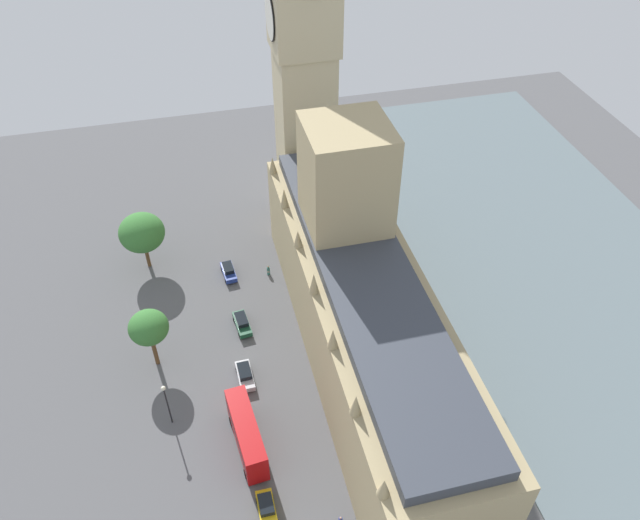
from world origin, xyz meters
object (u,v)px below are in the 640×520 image
object	(u,v)px
car_blue_opposite_hall	(228,271)
car_dark_green_near_tower	(242,323)
clock_tower	(304,49)
car_silver_by_river_gate	(245,375)
parliament_building	(361,301)
street_lamp_midblock	(166,398)
double_decker_bus_far_end	(247,434)
plane_tree_corner	(149,328)
car_yellow_cab_kerbside	(267,508)
pedestrian_under_trees	(268,271)
plane_tree_leading	(142,233)

from	to	relation	value
car_blue_opposite_hall	car_dark_green_near_tower	world-z (taller)	same
clock_tower	car_silver_by_river_gate	size ratio (longest dim) A/B	11.76
car_dark_green_near_tower	parliament_building	bearing A→B (deg)	146.51
clock_tower	street_lamp_midblock	world-z (taller)	clock_tower
parliament_building	clock_tower	distance (m)	36.71
parliament_building	double_decker_bus_far_end	bearing A→B (deg)	33.82
car_dark_green_near_tower	plane_tree_corner	distance (m)	13.75
car_yellow_cab_kerbside	street_lamp_midblock	size ratio (longest dim) A/B	0.62
car_silver_by_river_gate	pedestrian_under_trees	xyz separation A→B (m)	(-6.51, -18.92, -0.14)
car_yellow_cab_kerbside	clock_tower	bearing A→B (deg)	-107.88
car_silver_by_river_gate	plane_tree_corner	world-z (taller)	plane_tree_corner
parliament_building	plane_tree_corner	bearing A→B (deg)	-8.65
pedestrian_under_trees	street_lamp_midblock	distance (m)	28.59
double_decker_bus_far_end	plane_tree_leading	xyz separation A→B (m)	(9.92, -35.16, 3.96)
car_dark_green_near_tower	double_decker_bus_far_end	size ratio (longest dim) A/B	0.46
clock_tower	car_dark_green_near_tower	bearing A→B (deg)	57.79
clock_tower	car_dark_green_near_tower	xyz separation A→B (m)	(14.56, 23.12, -28.26)
pedestrian_under_trees	plane_tree_leading	world-z (taller)	plane_tree_leading
clock_tower	car_silver_by_river_gate	bearing A→B (deg)	64.22
plane_tree_leading	clock_tower	bearing A→B (deg)	-165.58
parliament_building	clock_tower	world-z (taller)	clock_tower
clock_tower	plane_tree_leading	world-z (taller)	clock_tower
clock_tower	plane_tree_leading	size ratio (longest dim) A/B	5.93
car_blue_opposite_hall	car_silver_by_river_gate	bearing A→B (deg)	83.16
parliament_building	car_blue_opposite_hall	size ratio (longest dim) A/B	12.58
car_blue_opposite_hall	street_lamp_midblock	xyz separation A→B (m)	(10.21, 24.48, 3.93)
parliament_building	pedestrian_under_trees	distance (m)	21.44
car_yellow_cab_kerbside	parliament_building	bearing A→B (deg)	-129.52
car_dark_green_near_tower	street_lamp_midblock	size ratio (longest dim) A/B	0.70
parliament_building	double_decker_bus_far_end	distance (m)	21.23
car_yellow_cab_kerbside	pedestrian_under_trees	distance (m)	37.85
double_decker_bus_far_end	car_dark_green_near_tower	bearing A→B (deg)	-101.89
car_silver_by_river_gate	street_lamp_midblock	size ratio (longest dim) A/B	0.69
car_blue_opposite_hall	car_yellow_cab_kerbside	size ratio (longest dim) A/B	1.05
plane_tree_corner	car_yellow_cab_kerbside	bearing A→B (deg)	113.64
double_decker_bus_far_end	plane_tree_corner	size ratio (longest dim) A/B	1.18
car_silver_by_river_gate	plane_tree_leading	world-z (taller)	plane_tree_leading
double_decker_bus_far_end	plane_tree_leading	distance (m)	36.75
double_decker_bus_far_end	street_lamp_midblock	size ratio (longest dim) A/B	1.53
plane_tree_leading	street_lamp_midblock	distance (m)	29.72
clock_tower	car_dark_green_near_tower	world-z (taller)	clock_tower
double_decker_bus_far_end	plane_tree_leading	size ratio (longest dim) A/B	1.12
plane_tree_corner	plane_tree_leading	world-z (taller)	plane_tree_leading
car_yellow_cab_kerbside	plane_tree_leading	size ratio (longest dim) A/B	0.45
car_dark_green_near_tower	car_silver_by_river_gate	world-z (taller)	same
pedestrian_under_trees	plane_tree_corner	world-z (taller)	plane_tree_corner
car_blue_opposite_hall	double_decker_bus_far_end	distance (m)	30.11
pedestrian_under_trees	car_yellow_cab_kerbside	bearing A→B (deg)	92.35
car_dark_green_near_tower	street_lamp_midblock	distance (m)	17.52
car_silver_by_river_gate	street_lamp_midblock	world-z (taller)	street_lamp_midblock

